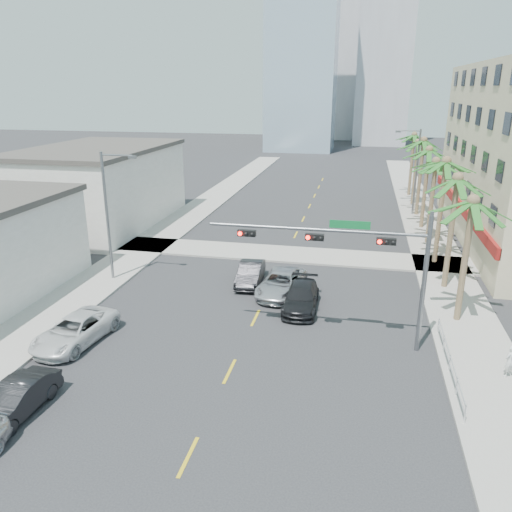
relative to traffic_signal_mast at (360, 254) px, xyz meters
The scene contains 26 objects.
ground 11.06m from the traffic_signal_mast, 126.03° to the right, with size 260.00×260.00×0.00m, color #262628.
sidewalk_right 14.44m from the traffic_signal_mast, 62.71° to the left, with size 4.00×120.00×0.15m, color gray.
sidewalk_left 22.05m from the traffic_signal_mast, 145.89° to the left, with size 4.00×120.00×0.15m, color gray.
sidewalk_cross 15.99m from the traffic_signal_mast, 112.38° to the left, with size 80.00×4.00×0.15m, color gray.
building_left_far 32.30m from the traffic_signal_mast, 141.59° to the left, with size 11.00×18.00×7.20m, color beige.
tower_far_left 90.14m from the traffic_signal_mast, 99.00° to the left, with size 14.00×14.00×48.00m, color #99B2C6.
tower_far_right 105.10m from the traffic_signal_mast, 88.20° to the left, with size 12.00×12.00×60.00m, color #ADADB2.
tower_far_center 118.45m from the traffic_signal_mast, 94.29° to the left, with size 16.00×16.00×42.00m, color #ADADB2.
traffic_signal_mast is the anchor object (origin of this frame).
palm_tree_0 7.37m from the traffic_signal_mast, 34.84° to the left, with size 4.80×4.80×7.80m.
palm_tree_1 11.18m from the traffic_signal_mast, 57.84° to the left, with size 4.80×4.80×8.16m.
palm_tree_2 15.81m from the traffic_signal_mast, 68.07° to the left, with size 4.80×4.80×8.52m.
palm_tree_3 20.59m from the traffic_signal_mast, 73.51° to the left, with size 4.80×4.80×7.80m.
palm_tree_4 25.63m from the traffic_signal_mast, 76.83° to the left, with size 4.80×4.80×8.16m.
palm_tree_5 30.72m from the traffic_signal_mast, 79.05° to the left, with size 4.80×4.80×8.52m.
palm_tree_6 35.78m from the traffic_signal_mast, 80.63° to the left, with size 4.80×4.80×7.80m.
palm_tree_7 40.93m from the traffic_signal_mast, 81.82° to the left, with size 4.80×4.80×8.16m.
streetlight_left 17.84m from the traffic_signal_mast, 160.18° to the left, with size 2.55×0.25×9.00m.
streetlight_right 30.50m from the traffic_signal_mast, 80.16° to the left, with size 2.55×0.25×9.00m.
guardrail 6.59m from the traffic_signal_mast, 23.39° to the right, with size 0.08×8.08×1.00m.
car_parked_mid 16.85m from the traffic_signal_mast, 146.54° to the right, with size 1.50×4.31×1.42m, color black.
car_parked_far 15.45m from the traffic_signal_mast, 168.76° to the right, with size 2.44×5.30×1.47m, color silver.
car_lane_left 11.25m from the traffic_signal_mast, 134.57° to the left, with size 1.56×4.49×1.48m, color black.
car_lane_center 8.86m from the traffic_signal_mast, 129.03° to the left, with size 2.49×5.40×1.50m, color #BABABF.
car_lane_right 6.77m from the traffic_signal_mast, 129.74° to the left, with size 2.03×5.00×1.45m, color black.
pedestrian 8.44m from the traffic_signal_mast, 14.81° to the right, with size 0.57×0.38×1.58m, color silver.
Camera 1 is at (5.58, -16.25, 12.98)m, focal length 35.00 mm.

